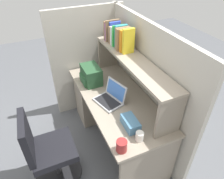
% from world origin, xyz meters
% --- Properties ---
extents(ground_plane, '(8.00, 8.00, 0.00)m').
position_xyz_m(ground_plane, '(0.00, 0.00, 0.00)').
color(ground_plane, '#595B60').
extents(desk, '(1.60, 0.70, 0.73)m').
position_xyz_m(desk, '(-0.39, 0.00, 0.40)').
color(desk, gray).
rests_on(desk, ground_plane).
extents(cubicle_partition_rear, '(1.84, 0.05, 1.55)m').
position_xyz_m(cubicle_partition_rear, '(0.00, 0.38, 0.78)').
color(cubicle_partition_rear, '#B2ADA0').
rests_on(cubicle_partition_rear, ground_plane).
extents(cubicle_partition_left, '(0.05, 1.06, 1.55)m').
position_xyz_m(cubicle_partition_left, '(-0.85, -0.05, 0.78)').
color(cubicle_partition_left, '#B2ADA0').
rests_on(cubicle_partition_left, ground_plane).
extents(overhead_hutch, '(1.44, 0.28, 0.45)m').
position_xyz_m(overhead_hutch, '(0.00, 0.20, 1.08)').
color(overhead_hutch, gray).
rests_on(overhead_hutch, desk).
extents(reference_books_on_shelf, '(0.49, 0.19, 0.28)m').
position_xyz_m(reference_books_on_shelf, '(-0.37, 0.20, 1.30)').
color(reference_books_on_shelf, olive).
rests_on(reference_books_on_shelf, overhead_hutch).
extents(laptop, '(0.37, 0.33, 0.22)m').
position_xyz_m(laptop, '(0.05, -0.08, 0.78)').
color(laptop, '#B7BABF').
rests_on(laptop, desk).
extents(backpack, '(0.30, 0.23, 0.22)m').
position_xyz_m(backpack, '(-0.40, -0.16, 0.84)').
color(backpack, '#264C2D').
rests_on(backpack, desk).
extents(computer_mouse, '(0.08, 0.11, 0.03)m').
position_xyz_m(computer_mouse, '(-0.70, -0.06, 0.75)').
color(computer_mouse, '#7299C6').
rests_on(computer_mouse, desk).
extents(paper_cup, '(0.08, 0.08, 0.09)m').
position_xyz_m(paper_cup, '(0.66, -0.07, 0.77)').
color(paper_cup, white).
rests_on(paper_cup, desk).
extents(tissue_box, '(0.22, 0.13, 0.10)m').
position_xyz_m(tissue_box, '(0.49, -0.07, 0.78)').
color(tissue_box, teal).
rests_on(tissue_box, desk).
extents(snack_canister, '(0.10, 0.10, 0.11)m').
position_xyz_m(snack_canister, '(0.70, -0.27, 0.79)').
color(snack_canister, maroon).
rests_on(snack_canister, desk).
extents(office_chair, '(0.52, 0.52, 0.93)m').
position_xyz_m(office_chair, '(0.21, -0.87, 0.39)').
color(office_chair, black).
rests_on(office_chair, ground_plane).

